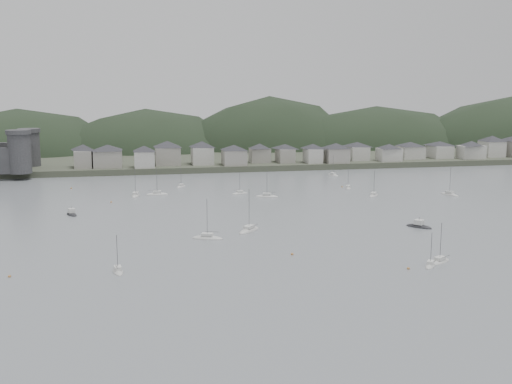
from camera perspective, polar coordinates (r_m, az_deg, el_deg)
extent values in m
plane|color=slate|center=(134.49, 6.61, -7.72)|extent=(900.00, 900.00, 0.00)
cube|color=#383D2D|center=(420.50, -6.16, 4.26)|extent=(900.00, 250.00, 3.00)
ellipsoid|color=black|center=(402.91, -21.68, 1.74)|extent=(138.98, 92.48, 81.13)
ellipsoid|color=black|center=(397.82, -10.45, 2.19)|extent=(132.08, 90.41, 79.74)
ellipsoid|color=black|center=(408.57, 1.28, 2.16)|extent=(133.88, 88.37, 101.41)
ellipsoid|color=black|center=(426.89, 11.34, 2.61)|extent=(165.81, 81.78, 82.55)
cylinder|color=#333335|center=(293.51, -21.77, 3.43)|extent=(10.00, 10.00, 18.00)
cylinder|color=#333335|center=(321.05, -20.92, 3.86)|extent=(10.00, 10.00, 17.00)
cube|color=#333335|center=(307.54, -21.30, 3.14)|extent=(3.50, 30.00, 12.00)
cube|color=gray|center=(306.36, -16.23, 3.07)|extent=(8.34, 12.91, 8.59)
pyramid|color=#26262B|center=(305.80, -16.28, 4.15)|extent=(15.78, 15.78, 3.01)
cube|color=gray|center=(305.05, -14.05, 3.12)|extent=(13.68, 13.35, 8.36)
pyramid|color=#26262B|center=(304.50, -14.09, 4.17)|extent=(20.07, 20.07, 2.93)
cube|color=#ABA9A0|center=(299.59, -10.69, 3.10)|extent=(9.78, 10.20, 8.08)
pyramid|color=#26262B|center=(299.05, -10.72, 4.14)|extent=(14.83, 14.83, 2.83)
cube|color=gray|center=(309.56, -8.50, 3.46)|extent=(12.59, 13.33, 9.09)
pyramid|color=#26262B|center=(308.98, -8.52, 4.59)|extent=(19.24, 19.24, 3.18)
cube|color=#ABA9A0|center=(309.56, -5.19, 3.50)|extent=(10.74, 12.17, 8.87)
pyramid|color=#26262B|center=(309.00, -5.20, 4.60)|extent=(17.01, 17.01, 3.10)
cube|color=gray|center=(305.36, -2.12, 3.34)|extent=(11.63, 12.09, 7.69)
pyramid|color=#26262B|center=(304.85, -2.12, 4.31)|extent=(17.61, 17.61, 2.69)
cube|color=gray|center=(316.73, 0.36, 3.54)|extent=(10.37, 9.35, 7.44)
pyramid|color=#26262B|center=(316.24, 0.36, 4.45)|extent=(14.65, 14.65, 2.60)
cube|color=gray|center=(317.50, 2.81, 3.53)|extent=(8.24, 12.20, 7.22)
pyramid|color=#26262B|center=(317.02, 2.82, 4.40)|extent=(15.17, 15.17, 2.53)
cube|color=#ABA9A0|center=(316.26, 5.49, 3.49)|extent=(8.06, 10.91, 7.46)
pyramid|color=#26262B|center=(315.78, 5.51, 4.40)|extent=(14.08, 14.08, 2.61)
cube|color=gray|center=(318.72, 7.69, 3.52)|extent=(11.73, 11.78, 7.66)
pyramid|color=#26262B|center=(318.23, 7.71, 4.44)|extent=(17.46, 17.46, 2.68)
cube|color=#ABA9A0|center=(333.43, 9.70, 3.70)|extent=(10.19, 13.02, 7.33)
pyramid|color=#26262B|center=(332.98, 9.72, 4.55)|extent=(17.23, 17.23, 2.57)
cube|color=#ABA9A0|center=(331.15, 12.66, 3.53)|extent=(11.70, 9.81, 6.88)
pyramid|color=#26262B|center=(330.72, 12.69, 4.33)|extent=(15.97, 15.97, 2.41)
cube|color=#ABA9A0|center=(346.31, 14.60, 3.71)|extent=(12.83, 12.48, 7.00)
pyramid|color=#26262B|center=(345.89, 14.64, 4.49)|extent=(18.79, 18.79, 2.45)
cube|color=#ABA9A0|center=(355.27, 17.22, 3.73)|extent=(11.07, 13.50, 6.97)
pyramid|color=#26262B|center=(354.86, 17.26, 4.49)|extent=(18.25, 18.25, 2.44)
cube|color=#ABA9A0|center=(356.35, 19.98, 3.63)|extent=(13.75, 9.12, 7.34)
pyramid|color=#26262B|center=(355.93, 20.02, 4.42)|extent=(16.97, 16.97, 2.57)
cube|color=#ABA9A0|center=(370.59, 21.71, 3.87)|extent=(11.37, 11.57, 9.05)
pyramid|color=#26262B|center=(370.11, 21.77, 4.81)|extent=(17.03, 17.03, 3.17)
ellipsoid|color=beige|center=(164.26, -4.70, -4.49)|extent=(9.25, 5.89, 1.77)
cube|color=silver|center=(163.98, -4.71, -4.08)|extent=(3.59, 2.95, 0.70)
cylinder|color=#3F3F42|center=(162.98, -4.73, -2.55)|extent=(0.12, 0.12, 11.04)
cylinder|color=#3F3F42|center=(164.60, -4.22, -3.83)|extent=(3.73, 1.56, 0.10)
ellipsoid|color=beige|center=(235.66, -1.57, -0.17)|extent=(7.39, 4.35, 1.41)
cube|color=silver|center=(235.49, -1.57, 0.07)|extent=(2.83, 2.24, 0.70)
cylinder|color=#3F3F42|center=(234.93, -1.57, 0.92)|extent=(0.12, 0.12, 8.80)
cylinder|color=#3F3F42|center=(235.58, -1.87, 0.21)|extent=(3.04, 1.09, 0.10)
ellipsoid|color=beige|center=(236.67, -9.48, -0.26)|extent=(8.77, 2.97, 1.74)
cube|color=silver|center=(236.48, -9.49, 0.02)|extent=(3.09, 1.98, 0.70)
cylinder|color=#3F3F42|center=(235.80, -9.52, 1.08)|extent=(0.12, 0.12, 10.89)
cylinder|color=#3F3F42|center=(236.30, -9.87, 0.14)|extent=(3.92, 0.18, 0.10)
ellipsoid|color=beige|center=(137.66, -13.14, -7.48)|extent=(3.12, 6.95, 1.34)
cube|color=silver|center=(137.39, -13.15, -7.10)|extent=(1.81, 2.54, 0.70)
cylinder|color=#3F3F42|center=(136.47, -13.21, -5.74)|extent=(0.12, 0.12, 8.38)
cylinder|color=#3F3F42|center=(136.09, -13.25, -7.02)|extent=(0.55, 3.00, 0.10)
ellipsoid|color=beige|center=(252.08, 8.83, 0.36)|extent=(3.87, 7.32, 1.40)
cube|color=silver|center=(251.92, 8.83, 0.58)|extent=(2.08, 2.75, 0.70)
cylinder|color=#3F3F42|center=(251.40, 8.85, 1.37)|extent=(0.12, 0.12, 8.73)
cylinder|color=#3F3F42|center=(252.86, 8.68, 0.74)|extent=(0.86, 3.07, 0.10)
ellipsoid|color=beige|center=(235.16, -11.50, -0.38)|extent=(4.23, 9.12, 1.76)
cube|color=silver|center=(234.97, -11.51, -0.10)|extent=(2.42, 3.35, 0.70)
cylinder|color=#3F3F42|center=(234.28, -11.54, 0.98)|extent=(0.12, 0.12, 10.97)
cylinder|color=#3F3F42|center=(233.34, -11.44, -0.02)|extent=(0.76, 3.91, 0.10)
ellipsoid|color=beige|center=(172.63, -0.67, -3.76)|extent=(8.88, 9.24, 1.94)
cube|color=silver|center=(172.34, -0.67, -3.35)|extent=(3.88, 3.95, 0.70)
cylinder|color=#3F3F42|center=(171.31, -0.67, -1.74)|extent=(0.12, 0.12, 12.14)
cylinder|color=#3F3F42|center=(171.22, -0.19, -3.25)|extent=(3.04, 3.28, 0.10)
ellipsoid|color=beige|center=(244.92, 18.11, -0.27)|extent=(5.28, 9.15, 1.74)
cube|color=silver|center=(244.74, 18.12, 0.00)|extent=(2.75, 3.49, 0.70)
cylinder|color=#3F3F42|center=(244.08, 18.17, 1.02)|extent=(0.12, 0.12, 10.89)
cylinder|color=#3F3F42|center=(243.14, 18.21, 0.06)|extent=(1.28, 3.77, 0.10)
ellipsoid|color=beige|center=(254.73, -7.21, 0.49)|extent=(5.37, 6.83, 1.34)
cube|color=silver|center=(254.59, -7.21, 0.71)|extent=(2.49, 2.77, 0.70)
cylinder|color=#3F3F42|center=(254.09, -7.23, 1.46)|extent=(0.12, 0.12, 8.39)
cylinder|color=#3F3F42|center=(255.46, -7.38, 0.86)|extent=(1.68, 2.62, 0.10)
ellipsoid|color=beige|center=(290.61, 7.41, 1.60)|extent=(4.50, 8.02, 1.53)
cube|color=silver|center=(290.47, 7.42, 1.81)|extent=(2.37, 3.04, 0.70)
cylinder|color=#3F3F42|center=(289.98, 7.43, 2.56)|extent=(0.12, 0.12, 9.55)
cylinder|color=#3F3F42|center=(291.76, 7.41, 1.95)|extent=(1.07, 3.33, 0.10)
ellipsoid|color=beige|center=(228.52, 1.06, -0.47)|extent=(9.27, 5.58, 1.77)
cube|color=silver|center=(228.32, 1.06, -0.18)|extent=(3.56, 2.85, 0.70)
cylinder|color=#3F3F42|center=(227.61, 1.06, 0.93)|extent=(0.12, 0.12, 11.04)
cylinder|color=#3F3F42|center=(229.07, 1.40, -0.01)|extent=(3.78, 1.41, 0.10)
ellipsoid|color=beige|center=(235.37, 11.26, -0.36)|extent=(7.00, 7.56, 1.56)
cube|color=silver|center=(235.19, 11.26, -0.10)|extent=(3.09, 3.20, 0.70)
cylinder|color=#3F3F42|center=(234.57, 11.30, 0.85)|extent=(0.12, 0.12, 9.78)
cylinder|color=#3F3F42|center=(235.71, 10.96, 0.06)|extent=(2.37, 2.73, 0.10)
ellipsoid|color=beige|center=(144.29, 16.42, -6.84)|extent=(5.42, 6.08, 1.24)
cube|color=silver|center=(144.04, 16.44, -6.48)|extent=(2.42, 2.55, 0.70)
cylinder|color=#3F3F42|center=(143.24, 16.50, -5.29)|extent=(0.12, 0.12, 7.75)
cylinder|color=#3F3F42|center=(143.49, 16.86, -6.34)|extent=(1.82, 2.24, 0.10)
ellipsoid|color=beige|center=(147.81, 17.25, -6.49)|extent=(7.76, 5.90, 1.51)
cube|color=silver|center=(147.53, 17.27, -6.09)|extent=(3.13, 2.77, 0.70)
cylinder|color=#3F3F42|center=(146.58, 17.34, -4.65)|extent=(0.12, 0.12, 9.46)
cylinder|color=#3F3F42|center=(147.38, 17.81, -5.91)|extent=(3.00, 1.80, 0.10)
ellipsoid|color=black|center=(183.99, 15.40, -3.28)|extent=(7.37, 8.11, 1.78)
cube|color=silver|center=(183.66, 15.42, -2.81)|extent=(3.29, 3.31, 1.40)
cylinder|color=#3F3F42|center=(183.48, 15.43, -2.53)|extent=(0.10, 0.10, 1.20)
ellipsoid|color=black|center=(204.42, -17.30, -2.10)|extent=(5.02, 7.33, 1.52)
cube|color=silver|center=(204.15, -17.32, -1.72)|extent=(2.60, 2.67, 1.40)
cylinder|color=#3F3F42|center=(203.98, -17.34, -1.47)|extent=(0.10, 0.10, 1.20)
sphere|color=#B2763B|center=(223.53, -13.75, -0.95)|extent=(0.70, 0.70, 0.70)
sphere|color=#B2763B|center=(260.39, -17.34, 0.35)|extent=(0.70, 0.70, 0.70)
sphere|color=#B2763B|center=(140.56, 14.44, -7.14)|extent=(0.70, 0.70, 0.70)
sphere|color=#B2763B|center=(141.24, -22.62, -7.50)|extent=(0.70, 0.70, 0.70)
sphere|color=#B2763B|center=(254.98, 8.28, 0.50)|extent=(0.70, 0.70, 0.70)
sphere|color=#B2763B|center=(148.16, 3.50, -5.99)|extent=(0.70, 0.70, 0.70)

